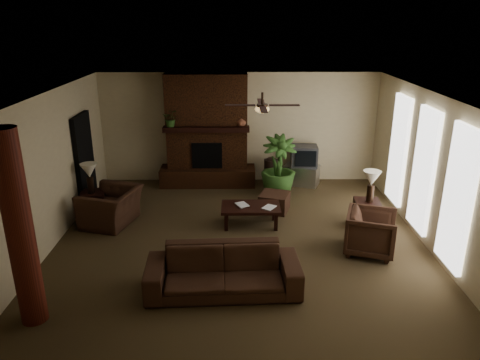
{
  "coord_description": "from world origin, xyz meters",
  "views": [
    {
      "loc": [
        -0.07,
        -7.87,
        4.07
      ],
      "look_at": [
        0.0,
        0.4,
        1.1
      ],
      "focal_mm": 34.05,
      "sensor_mm": 36.0,
      "label": 1
    }
  ],
  "objects_px": {
    "armchair_right": "(371,231)",
    "armchair_left": "(110,201)",
    "ottoman": "(274,202)",
    "side_table_right": "(366,213)",
    "sofa": "(223,264)",
    "log_column": "(20,231)",
    "side_table_left": "(94,204)",
    "coffee_table": "(251,209)",
    "floor_vase": "(271,170)",
    "lamp_right": "(372,180)",
    "tv_stand": "(302,175)",
    "floor_plant": "(278,179)",
    "lamp_left": "(89,173)"
  },
  "relations": [
    {
      "from": "armchair_right",
      "to": "armchair_left",
      "type": "bearing_deg",
      "value": 93.76
    },
    {
      "from": "ottoman",
      "to": "side_table_right",
      "type": "distance_m",
      "value": 1.99
    },
    {
      "from": "sofa",
      "to": "armchair_left",
      "type": "bearing_deg",
      "value": 130.98
    },
    {
      "from": "armchair_right",
      "to": "log_column",
      "type": "bearing_deg",
      "value": 127.99
    },
    {
      "from": "side_table_left",
      "to": "side_table_right",
      "type": "xyz_separation_m",
      "value": [
        5.74,
        -0.55,
        0.0
      ]
    },
    {
      "from": "side_table_left",
      "to": "coffee_table",
      "type": "bearing_deg",
      "value": -8.55
    },
    {
      "from": "side_table_right",
      "to": "log_column",
      "type": "bearing_deg",
      "value": -151.21
    },
    {
      "from": "floor_vase",
      "to": "side_table_left",
      "type": "xyz_separation_m",
      "value": [
        -3.95,
        -1.82,
        -0.16
      ]
    },
    {
      "from": "floor_vase",
      "to": "lamp_right",
      "type": "distance_m",
      "value": 3.07
    },
    {
      "from": "side_table_left",
      "to": "lamp_right",
      "type": "height_order",
      "value": "lamp_right"
    },
    {
      "from": "armchair_left",
      "to": "lamp_right",
      "type": "xyz_separation_m",
      "value": [
        5.29,
        -0.18,
        0.5
      ]
    },
    {
      "from": "log_column",
      "to": "side_table_left",
      "type": "relative_size",
      "value": 5.09
    },
    {
      "from": "coffee_table",
      "to": "floor_vase",
      "type": "relative_size",
      "value": 1.56
    },
    {
      "from": "coffee_table",
      "to": "tv_stand",
      "type": "bearing_deg",
      "value": 60.6
    },
    {
      "from": "floor_vase",
      "to": "coffee_table",
      "type": "bearing_deg",
      "value": -103.92
    },
    {
      "from": "tv_stand",
      "to": "armchair_right",
      "type": "bearing_deg",
      "value": -55.98
    },
    {
      "from": "armchair_left",
      "to": "lamp_right",
      "type": "bearing_deg",
      "value": 103.31
    },
    {
      "from": "log_column",
      "to": "armchair_left",
      "type": "bearing_deg",
      "value": 84.91
    },
    {
      "from": "armchair_right",
      "to": "floor_plant",
      "type": "bearing_deg",
      "value": 44.86
    },
    {
      "from": "armchair_left",
      "to": "armchair_right",
      "type": "distance_m",
      "value": 5.19
    },
    {
      "from": "sofa",
      "to": "tv_stand",
      "type": "bearing_deg",
      "value": 65.89
    },
    {
      "from": "armchair_left",
      "to": "floor_plant",
      "type": "height_order",
      "value": "armchair_left"
    },
    {
      "from": "sofa",
      "to": "armchair_left",
      "type": "height_order",
      "value": "armchair_left"
    },
    {
      "from": "armchair_left",
      "to": "floor_plant",
      "type": "bearing_deg",
      "value": 128.66
    },
    {
      "from": "coffee_table",
      "to": "lamp_left",
      "type": "relative_size",
      "value": 1.85
    },
    {
      "from": "armchair_left",
      "to": "lamp_left",
      "type": "distance_m",
      "value": 0.78
    },
    {
      "from": "coffee_table",
      "to": "ottoman",
      "type": "bearing_deg",
      "value": 53.93
    },
    {
      "from": "lamp_left",
      "to": "armchair_left",
      "type": "bearing_deg",
      "value": -35.8
    },
    {
      "from": "floor_vase",
      "to": "log_column",
      "type": "bearing_deg",
      "value": -124.66
    },
    {
      "from": "coffee_table",
      "to": "tv_stand",
      "type": "height_order",
      "value": "tv_stand"
    },
    {
      "from": "tv_stand",
      "to": "floor_plant",
      "type": "distance_m",
      "value": 1.05
    },
    {
      "from": "armchair_right",
      "to": "side_table_right",
      "type": "distance_m",
      "value": 1.16
    },
    {
      "from": "floor_plant",
      "to": "lamp_left",
      "type": "distance_m",
      "value": 4.29
    },
    {
      "from": "armchair_left",
      "to": "armchair_right",
      "type": "height_order",
      "value": "armchair_left"
    },
    {
      "from": "floor_plant",
      "to": "side_table_right",
      "type": "height_order",
      "value": "floor_plant"
    },
    {
      "from": "log_column",
      "to": "sofa",
      "type": "xyz_separation_m",
      "value": [
        2.67,
        0.72,
        -0.93
      ]
    },
    {
      "from": "armchair_left",
      "to": "ottoman",
      "type": "relative_size",
      "value": 1.9
    },
    {
      "from": "coffee_table",
      "to": "lamp_right",
      "type": "bearing_deg",
      "value": -1.68
    },
    {
      "from": "armchair_left",
      "to": "coffee_table",
      "type": "distance_m",
      "value": 2.89
    },
    {
      "from": "coffee_table",
      "to": "tv_stand",
      "type": "xyz_separation_m",
      "value": [
        1.38,
        2.46,
        -0.12
      ]
    },
    {
      "from": "floor_vase",
      "to": "side_table_left",
      "type": "height_order",
      "value": "floor_vase"
    },
    {
      "from": "log_column",
      "to": "ottoman",
      "type": "bearing_deg",
      "value": 45.95
    },
    {
      "from": "floor_vase",
      "to": "side_table_left",
      "type": "distance_m",
      "value": 4.35
    },
    {
      "from": "lamp_left",
      "to": "log_column",
      "type": "bearing_deg",
      "value": -86.78
    },
    {
      "from": "armchair_right",
      "to": "side_table_left",
      "type": "height_order",
      "value": "armchair_right"
    },
    {
      "from": "armchair_left",
      "to": "lamp_left",
      "type": "bearing_deg",
      "value": -110.5
    },
    {
      "from": "armchair_left",
      "to": "coffee_table",
      "type": "xyz_separation_m",
      "value": [
        2.89,
        -0.11,
        -0.13
      ]
    },
    {
      "from": "sofa",
      "to": "armchair_right",
      "type": "bearing_deg",
      "value": 21.75
    },
    {
      "from": "log_column",
      "to": "lamp_left",
      "type": "bearing_deg",
      "value": 93.22
    },
    {
      "from": "log_column",
      "to": "coffee_table",
      "type": "bearing_deg",
      "value": 44.27
    }
  ]
}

